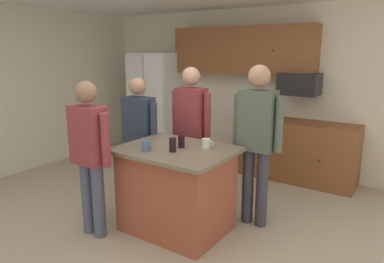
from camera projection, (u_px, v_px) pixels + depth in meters
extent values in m
plane|color=#B7A88E|center=(161.00, 234.00, 3.83)|extent=(7.04, 7.04, 0.00)
cube|color=beige|center=(268.00, 90.00, 5.79)|extent=(6.40, 0.10, 2.60)
cube|color=brown|center=(242.00, 51.00, 5.71)|extent=(2.40, 0.35, 0.75)
sphere|color=#4C3823|center=(273.00, 51.00, 5.22)|extent=(0.04, 0.04, 0.04)
cube|color=brown|center=(294.00, 150.00, 5.39)|extent=(1.80, 0.60, 0.90)
sphere|color=#4C3823|center=(319.00, 160.00, 4.89)|extent=(0.04, 0.04, 0.04)
cube|color=white|center=(158.00, 104.00, 6.64)|extent=(0.87, 0.70, 1.88)
cube|color=white|center=(136.00, 106.00, 6.46)|extent=(0.41, 0.04, 1.80)
cube|color=white|center=(154.00, 108.00, 6.23)|extent=(0.41, 0.04, 1.80)
cylinder|color=#B2B2B7|center=(144.00, 102.00, 6.30)|extent=(0.02, 0.02, 0.35)
cube|color=black|center=(299.00, 84.00, 5.18)|extent=(0.56, 0.40, 0.32)
cube|color=#9E4C33|center=(176.00, 191.00, 3.85)|extent=(1.06, 0.80, 0.89)
cube|color=#756651|center=(176.00, 150.00, 3.75)|extent=(1.20, 0.94, 0.04)
cylinder|color=tan|center=(136.00, 170.00, 4.67)|extent=(0.13, 0.13, 0.78)
cylinder|color=tan|center=(146.00, 173.00, 4.58)|extent=(0.13, 0.13, 0.78)
cube|color=#2D384C|center=(139.00, 120.00, 4.47)|extent=(0.38, 0.22, 0.59)
sphere|color=tan|center=(138.00, 86.00, 4.37)|extent=(0.21, 0.21, 0.21)
cylinder|color=#2D384C|center=(125.00, 120.00, 4.60)|extent=(0.09, 0.09, 0.53)
cylinder|color=#2D384C|center=(154.00, 124.00, 4.34)|extent=(0.09, 0.09, 0.53)
cylinder|color=#4C5166|center=(88.00, 197.00, 3.80)|extent=(0.13, 0.13, 0.80)
cylinder|color=#4C5166|center=(99.00, 201.00, 3.71)|extent=(0.13, 0.13, 0.80)
cube|color=maroon|center=(89.00, 135.00, 3.60)|extent=(0.38, 0.22, 0.60)
sphere|color=#8C664C|center=(86.00, 92.00, 3.50)|extent=(0.22, 0.22, 0.22)
cylinder|color=maroon|center=(74.00, 134.00, 3.73)|extent=(0.09, 0.09, 0.54)
cylinder|color=maroon|center=(105.00, 140.00, 3.47)|extent=(0.09, 0.09, 0.54)
cylinder|color=#383842|center=(248.00, 186.00, 4.03)|extent=(0.13, 0.13, 0.87)
cylinder|color=#383842|center=(262.00, 189.00, 3.93)|extent=(0.13, 0.13, 0.87)
cube|color=#4C5647|center=(258.00, 121.00, 3.81)|extent=(0.38, 0.22, 0.65)
sphere|color=tan|center=(259.00, 76.00, 3.70)|extent=(0.24, 0.24, 0.24)
cylinder|color=#4C5647|center=(237.00, 120.00, 3.94)|extent=(0.09, 0.09, 0.59)
cylinder|color=#4C5647|center=(279.00, 125.00, 3.68)|extent=(0.09, 0.09, 0.59)
cylinder|color=#383842|center=(186.00, 167.00, 4.70)|extent=(0.13, 0.13, 0.84)
cylinder|color=#383842|center=(196.00, 169.00, 4.61)|extent=(0.13, 0.13, 0.84)
cube|color=maroon|center=(191.00, 113.00, 4.49)|extent=(0.38, 0.22, 0.63)
sphere|color=tan|center=(191.00, 76.00, 4.39)|extent=(0.23, 0.23, 0.23)
cylinder|color=maroon|center=(176.00, 112.00, 4.63)|extent=(0.09, 0.09, 0.57)
cylinder|color=maroon|center=(207.00, 116.00, 4.36)|extent=(0.09, 0.09, 0.57)
cylinder|color=black|center=(173.00, 145.00, 3.61)|extent=(0.07, 0.07, 0.14)
cylinder|color=white|center=(206.00, 143.00, 3.76)|extent=(0.09, 0.09, 0.10)
torus|color=white|center=(211.00, 144.00, 3.73)|extent=(0.06, 0.01, 0.06)
cylinder|color=black|center=(181.00, 142.00, 3.76)|extent=(0.07, 0.07, 0.13)
cylinder|color=#4C6B99|center=(146.00, 146.00, 3.64)|extent=(0.08, 0.08, 0.11)
torus|color=#4C6B99|center=(150.00, 146.00, 3.61)|extent=(0.06, 0.01, 0.06)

